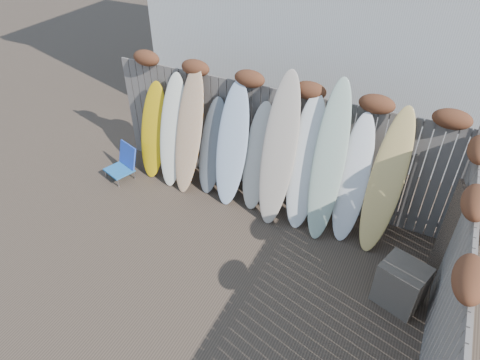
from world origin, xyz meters
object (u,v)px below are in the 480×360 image
at_px(beach_chair, 123,163).
at_px(wooden_crate, 401,284).
at_px(surfboard_0, 154,131).
at_px(lattice_panel, 452,254).

relative_size(beach_chair, wooden_crate, 0.94).
distance_m(wooden_crate, surfboard_0, 4.90).
xyz_separation_m(beach_chair, surfboard_0, (0.47, 0.43, 0.59)).
height_order(lattice_panel, surfboard_0, surfboard_0).
relative_size(beach_chair, lattice_panel, 0.39).
bearing_deg(lattice_panel, wooden_crate, -159.92).
height_order(beach_chair, surfboard_0, surfboard_0).
xyz_separation_m(beach_chair, lattice_panel, (5.68, -0.36, 0.52)).
bearing_deg(surfboard_0, lattice_panel, -9.62).
bearing_deg(wooden_crate, lattice_panel, 36.39).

